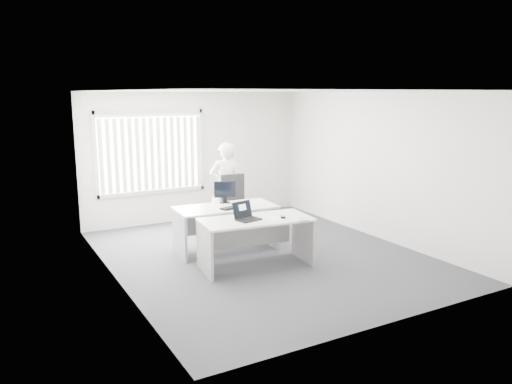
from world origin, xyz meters
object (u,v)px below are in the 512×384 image
desk_far (226,219)px  monitor (225,192)px  desk_near (256,232)px  laptop (249,211)px  person (226,186)px  office_chair (236,216)px

desk_far → monitor: 0.52m
desk_near → laptop: 0.39m
desk_far → laptop: (-0.11, -1.05, 0.37)m
desk_near → laptop: laptop is taller
desk_near → desk_far: same height
desk_near → monitor: 1.37m
desk_near → laptop: size_ratio=5.06×
person → laptop: 2.45m
desk_far → person: size_ratio=1.01×
person → desk_near: bearing=89.3°
desk_near → laptop: (-0.15, -0.03, 0.37)m
person → monitor: bearing=76.9°
desk_far → office_chair: size_ratio=1.53×
desk_far → monitor: monitor is taller
desk_near → office_chair: 1.97m
desk_far → laptop: 1.12m
office_chair → monitor: monitor is taller
laptop → desk_far: bearing=71.5°
laptop → monitor: 1.35m
office_chair → person: bearing=95.7°
person → laptop: bearing=86.2°
desk_near → desk_far: (-0.04, 1.02, -0.00)m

